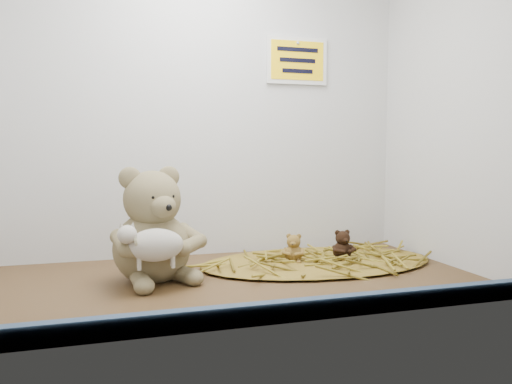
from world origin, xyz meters
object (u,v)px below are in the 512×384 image
object	(u,v)px
toy_lamb	(156,245)
mini_teddy_brown	(342,243)
mini_teddy_tan	(294,246)
main_teddy	(152,224)

from	to	relation	value
toy_lamb	mini_teddy_brown	world-z (taller)	toy_lamb
mini_teddy_tan	mini_teddy_brown	xyz separation A→B (cm)	(13.30, -0.80, 0.26)
mini_teddy_brown	mini_teddy_tan	bearing A→B (deg)	178.78
mini_teddy_tan	mini_teddy_brown	world-z (taller)	mini_teddy_brown
toy_lamb	mini_teddy_tan	xyz separation A→B (cm)	(35.96, 14.61, -5.02)
main_teddy	mini_teddy_brown	size ratio (longest dim) A/B	3.35
toy_lamb	mini_teddy_brown	xyz separation A→B (cm)	(49.26, 13.81, -4.76)
toy_lamb	mini_teddy_brown	size ratio (longest dim) A/B	1.93
mini_teddy_tan	main_teddy	bearing A→B (deg)	-143.69
main_teddy	mini_teddy_brown	world-z (taller)	main_teddy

